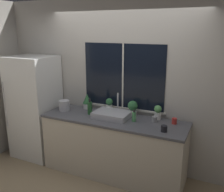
# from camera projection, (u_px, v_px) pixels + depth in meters

# --- Properties ---
(ground_plane) EXTENTS (14.00, 14.00, 0.00)m
(ground_plane) POSITION_uv_depth(u_px,v_px,m) (104.00, 184.00, 3.71)
(ground_plane) COLOR #937F60
(wall_back) EXTENTS (8.00, 0.09, 2.70)m
(wall_back) POSITION_uv_depth(u_px,v_px,m) (124.00, 86.00, 3.98)
(wall_back) COLOR #BCB7AD
(wall_back) RESTS_ON ground_plane
(wall_left) EXTENTS (0.06, 7.00, 2.70)m
(wall_left) POSITION_uv_depth(u_px,v_px,m) (47.00, 69.00, 5.56)
(wall_left) COLOR #BCB7AD
(wall_left) RESTS_ON ground_plane
(counter) EXTENTS (2.21, 0.68, 0.92)m
(counter) POSITION_uv_depth(u_px,v_px,m) (113.00, 146.00, 3.87)
(counter) COLOR beige
(counter) RESTS_ON ground_plane
(refrigerator) EXTENTS (0.75, 0.68, 1.78)m
(refrigerator) POSITION_uv_depth(u_px,v_px,m) (35.00, 107.00, 4.40)
(refrigerator) COLOR silver
(refrigerator) RESTS_ON ground_plane
(sink) EXTENTS (0.53, 0.43, 0.33)m
(sink) POSITION_uv_depth(u_px,v_px,m) (112.00, 114.00, 3.79)
(sink) COLOR #ADADB2
(sink) RESTS_ON counter
(potted_plant_far_left) EXTENTS (0.15, 0.15, 0.25)m
(potted_plant_far_left) POSITION_uv_depth(u_px,v_px,m) (87.00, 101.00, 4.19)
(potted_plant_far_left) COLOR white
(potted_plant_far_left) RESTS_ON counter
(potted_plant_center_left) EXTENTS (0.11, 0.11, 0.23)m
(potted_plant_center_left) POSITION_uv_depth(u_px,v_px,m) (109.00, 105.00, 4.02)
(potted_plant_center_left) COLOR white
(potted_plant_center_left) RESTS_ON counter
(potted_plant_center_right) EXTENTS (0.15, 0.15, 0.23)m
(potted_plant_center_right) POSITION_uv_depth(u_px,v_px,m) (133.00, 108.00, 3.85)
(potted_plant_center_right) COLOR white
(potted_plant_center_right) RESTS_ON counter
(potted_plant_far_right) EXTENTS (0.11, 0.11, 0.22)m
(potted_plant_far_right) POSITION_uv_depth(u_px,v_px,m) (158.00, 112.00, 3.69)
(potted_plant_far_right) COLOR white
(potted_plant_far_right) RESTS_ON counter
(soap_bottle) EXTENTS (0.06, 0.06, 0.18)m
(soap_bottle) POSITION_uv_depth(u_px,v_px,m) (134.00, 117.00, 3.62)
(soap_bottle) COLOR #519E5B
(soap_bottle) RESTS_ON counter
(bottle_tall) EXTENTS (0.07, 0.07, 0.25)m
(bottle_tall) POSITION_uv_depth(u_px,v_px,m) (90.00, 108.00, 3.92)
(bottle_tall) COLOR #235128
(bottle_tall) RESTS_ON counter
(mug_grey) EXTENTS (0.07, 0.07, 0.08)m
(mug_grey) POSITION_uv_depth(u_px,v_px,m) (154.00, 119.00, 3.61)
(mug_grey) COLOR gray
(mug_grey) RESTS_ON counter
(mug_black) EXTENTS (0.08, 0.08, 0.09)m
(mug_black) POSITION_uv_depth(u_px,v_px,m) (164.00, 129.00, 3.26)
(mug_black) COLOR black
(mug_black) RESTS_ON counter
(mug_red) EXTENTS (0.07, 0.07, 0.08)m
(mug_red) POSITION_uv_depth(u_px,v_px,m) (174.00, 121.00, 3.54)
(mug_red) COLOR #B72D28
(mug_red) RESTS_ON counter
(kettle) EXTENTS (0.17, 0.17, 0.19)m
(kettle) POSITION_uv_depth(u_px,v_px,m) (64.00, 105.00, 4.10)
(kettle) COLOR #B2B2B7
(kettle) RESTS_ON counter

